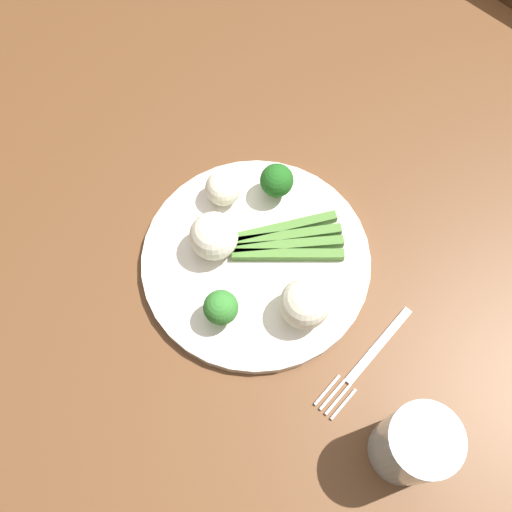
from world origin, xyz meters
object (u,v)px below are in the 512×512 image
at_px(broccoli_front_left, 277,181).
at_px(cauliflower_near_center, 214,236).
at_px(fork, 366,361).
at_px(cauliflower_right, 305,304).
at_px(asparagus_bundle, 287,241).
at_px(plate, 256,260).
at_px(cauliflower_back, 223,188).
at_px(broccoli_front, 221,308).
at_px(dining_table, 276,259).
at_px(water_glass, 413,445).

height_order(broccoli_front_left, cauliflower_near_center, cauliflower_near_center).
bearing_deg(fork, cauliflower_right, -85.46).
relative_size(asparagus_bundle, cauliflower_near_center, 2.33).
xyz_separation_m(plate, cauliflower_near_center, (0.05, 0.03, 0.04)).
xyz_separation_m(cauliflower_right, cauliflower_back, (0.18, -0.04, -0.01)).
distance_m(broccoli_front, cauliflower_right, 0.10).
relative_size(asparagus_bundle, broccoli_front, 2.77).
relative_size(dining_table, broccoli_front_left, 28.01).
distance_m(broccoli_front_left, fork, 0.25).
bearing_deg(cauliflower_back, broccoli_front, 136.18).
relative_size(plate, cauliflower_near_center, 4.79).
distance_m(broccoli_front, water_glass, 0.25).
relative_size(plate, cauliflower_right, 4.81).
height_order(asparagus_bundle, cauliflower_right, cauliflower_right).
relative_size(dining_table, broccoli_front, 29.21).
height_order(plate, broccoli_front, broccoli_front).
bearing_deg(broccoli_front, water_glass, -171.50).
relative_size(plate, broccoli_front, 5.69).
relative_size(broccoli_front, cauliflower_right, 0.84).
height_order(plate, fork, plate).
bearing_deg(plate, water_glass, 170.83).
xyz_separation_m(cauliflower_right, fork, (-0.09, -0.01, -0.04)).
relative_size(cauliflower_near_center, cauliflower_back, 1.31).
xyz_separation_m(broccoli_front_left, fork, (-0.23, 0.08, -0.04)).
bearing_deg(dining_table, broccoli_front_left, -41.88).
bearing_deg(water_glass, asparagus_bundle, -18.07).
distance_m(broccoli_front_left, cauliflower_back, 0.07).
relative_size(cauliflower_right, cauliflower_back, 1.30).
xyz_separation_m(plate, asparagus_bundle, (-0.01, -0.04, 0.01)).
relative_size(cauliflower_near_center, water_glass, 0.54).
distance_m(plate, broccoli_front_left, 0.10).
xyz_separation_m(dining_table, cauliflower_near_center, (0.03, 0.08, 0.13)).
xyz_separation_m(cauliflower_right, water_glass, (-0.19, 0.03, 0.01)).
relative_size(dining_table, cauliflower_near_center, 24.57).
bearing_deg(cauliflower_right, broccoli_front_left, -34.06).
height_order(broccoli_front_left, cauliflower_back, broccoli_front_left).
xyz_separation_m(broccoli_front, cauliflower_near_center, (0.07, -0.06, 0.00)).
height_order(plate, asparagus_bundle, asparagus_bundle).
height_order(broccoli_front, cauliflower_right, cauliflower_right).
distance_m(dining_table, asparagus_bundle, 0.11).
height_order(cauliflower_back, fork, cauliflower_back).
relative_size(dining_table, cauliflower_back, 32.14).
distance_m(plate, cauliflower_right, 0.10).
relative_size(dining_table, fork, 8.87).
height_order(cauliflower_near_center, fork, cauliflower_near_center).
bearing_deg(cauliflower_back, water_glass, 168.45).
xyz_separation_m(cauliflower_near_center, cauliflower_back, (0.04, -0.06, -0.01)).
distance_m(asparagus_bundle, fork, 0.17).
bearing_deg(cauliflower_back, asparagus_bundle, -174.06).
bearing_deg(cauliflower_right, broccoli_front, 48.28).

